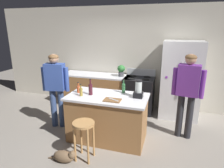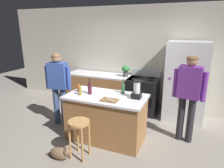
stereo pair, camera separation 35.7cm
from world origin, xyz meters
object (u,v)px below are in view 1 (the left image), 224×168
Objects in this scene: blender_appliance at (138,90)px; chef_knife at (113,100)px; person_by_island_left at (56,84)px; cat at (64,156)px; refrigerator at (181,80)px; bottle_vinegar at (81,92)px; kitchen_island at (107,118)px; bottle_wine at (91,89)px; bar_stool at (84,131)px; stove_range at (139,94)px; potted_plant at (121,70)px; cutting_board at (112,100)px; person_by_sink_right at (188,89)px; bottle_cooking_sauce at (78,89)px; bottle_olive_oil at (123,88)px.

blender_appliance reaches higher than chef_knife.
person_by_island_left is 1.58m from cat.
refrigerator is 2.46m from bottle_vinegar.
kitchen_island is 4.81× the size of bottle_wine.
bottle_vinegar is (-0.02, 0.75, 0.88)m from cat.
bottle_wine is at bearing 103.00° from bar_stool.
stove_range is 3.27× the size of blender_appliance.
potted_plant is 1.00× the size of cutting_board.
bottle_wine is (-0.33, -0.03, 0.57)m from kitchen_island.
person_by_island_left is at bearing 172.14° from kitchen_island.
person_by_island_left reaches higher than potted_plant.
bottle_vinegar is 0.66m from chef_knife.
blender_appliance is 1.05× the size of bottle_wine.
kitchen_island is 1.64m from person_by_sink_right.
potted_plant is at bearing 82.62° from cat.
blender_appliance is at bearing 3.90° from bottle_cooking_sauce.
kitchen_island is at bearing -1.32° from bottle_cooking_sauce.
person_by_island_left is (-1.57, -1.36, 0.52)m from stove_range.
cat is at bearing -126.90° from refrigerator.
blender_appliance is 1.40× the size of bottle_vinegar.
cat is 1.73× the size of cutting_board.
stove_range is at bearing 83.77° from cutting_board.
stove_range is 1.94m from bottle_vinegar.
bottle_olive_oil reaches higher than stove_range.
refrigerator is 2.46m from bottle_cooking_sauce.
kitchen_island is at bearing -132.81° from bottle_olive_oil.
bottle_cooking_sauce reaches higher than chef_knife.
cat is at bearing -131.72° from cutting_board.
kitchen_island is 0.74m from bar_stool.
stove_range is at bearing 98.66° from blender_appliance.
cat is 1.71m from blender_appliance.
potted_plant is (-0.13, 1.55, 0.62)m from kitchen_island.
bottle_vinegar reaches higher than chef_knife.
bottle_wine reaches higher than bar_stool.
refrigerator is 7.87× the size of bottle_vinegar.
cutting_board is at bearing -153.23° from chef_knife.
chef_knife is (0.51, -0.18, -0.09)m from bottle_wine.
refrigerator is at bearing 55.24° from cutting_board.
refrigerator is 2.72m from bar_stool.
stove_range is 3.93× the size of bottle_olive_oil.
blender_appliance is 0.91m from bottle_wine.
refrigerator reaches higher than potted_plant.
refrigerator is at bearing 95.44° from person_by_sink_right.
bottle_wine reaches higher than potted_plant.
cat is at bearing -143.19° from person_by_sink_right.
person_by_island_left is at bearing 125.65° from cat.
person_by_sink_right is at bearing 25.86° from blender_appliance.
stove_range is at bearing 66.26° from bottle_wine.
bottle_wine is 1.05× the size of cutting_board.
bar_stool is at bearing -124.48° from refrigerator.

